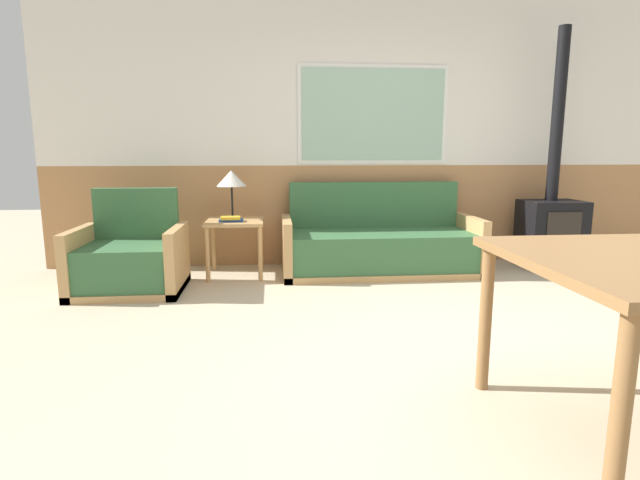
% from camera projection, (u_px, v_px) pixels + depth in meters
% --- Properties ---
extents(ground_plane, '(16.00, 16.00, 0.00)m').
position_uv_depth(ground_plane, '(510.00, 362.00, 2.81)').
color(ground_plane, beige).
extents(wall_back, '(7.20, 0.09, 2.70)m').
position_uv_depth(wall_back, '(399.00, 133.00, 5.14)').
color(wall_back, '#AD7A4C').
rests_on(wall_back, ground_plane).
extents(couch, '(1.88, 0.78, 0.86)m').
position_uv_depth(couch, '(379.00, 246.00, 4.86)').
color(couch, tan).
rests_on(couch, ground_plane).
extents(armchair, '(0.88, 0.73, 0.85)m').
position_uv_depth(armchair, '(130.00, 261.00, 4.21)').
color(armchair, tan).
rests_on(armchair, ground_plane).
extents(side_table, '(0.53, 0.53, 0.53)m').
position_uv_depth(side_table, '(235.00, 229.00, 4.70)').
color(side_table, tan).
rests_on(side_table, ground_plane).
extents(table_lamp, '(0.28, 0.28, 0.46)m').
position_uv_depth(table_lamp, '(231.00, 180.00, 4.70)').
color(table_lamp, black).
rests_on(table_lamp, side_table).
extents(book_stack, '(0.22, 0.14, 0.05)m').
position_uv_depth(book_stack, '(231.00, 219.00, 4.59)').
color(book_stack, '#234799').
rests_on(book_stack, side_table).
extents(wood_stove, '(0.57, 0.44, 2.34)m').
position_uv_depth(wood_stove, '(552.00, 215.00, 4.99)').
color(wood_stove, black).
rests_on(wood_stove, ground_plane).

